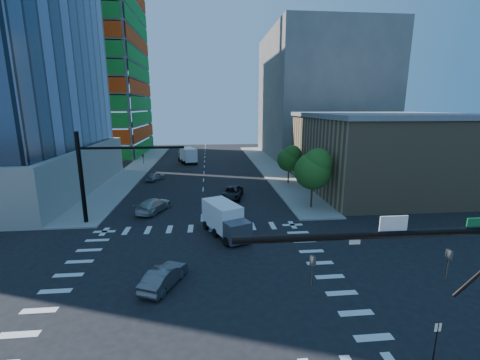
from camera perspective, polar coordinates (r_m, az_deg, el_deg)
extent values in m
plane|color=black|center=(23.30, -7.39, -16.56)|extent=(160.00, 160.00, 0.00)
cube|color=silver|center=(23.30, -7.39, -16.55)|extent=(20.00, 20.00, 0.01)
cube|color=gray|center=(62.45, 5.17, 2.36)|extent=(5.00, 60.00, 0.15)
cube|color=gray|center=(62.80, -17.87, 1.84)|extent=(5.00, 60.00, 0.15)
cube|color=#18882B|center=(84.82, -17.53, 21.19)|extent=(0.12, 24.00, 49.00)
cube|color=#CB3A0B|center=(76.38, -29.54, 21.17)|extent=(24.00, 0.12, 49.00)
cube|color=#967B57|center=(49.12, 23.89, 4.27)|extent=(20.00, 22.00, 10.00)
cube|color=slate|center=(48.71, 24.46, 10.44)|extent=(20.50, 22.50, 0.60)
cube|color=slate|center=(79.75, 13.91, 14.37)|extent=(24.00, 30.00, 28.00)
cylinder|color=black|center=(11.14, 25.46, -8.71)|extent=(10.00, 0.24, 0.24)
imported|color=black|center=(12.66, 32.94, -12.38)|extent=(0.16, 0.20, 1.00)
imported|color=black|center=(10.57, 12.72, -15.43)|extent=(0.16, 0.20, 1.00)
cube|color=white|center=(11.02, 25.63, -7.01)|extent=(0.90, 0.04, 0.50)
cylinder|color=black|center=(34.79, -26.37, 0.31)|extent=(0.40, 0.40, 9.00)
cylinder|color=black|center=(32.87, -18.67, 5.45)|extent=(10.00, 0.24, 0.24)
imported|color=black|center=(32.81, -16.83, 3.62)|extent=(0.16, 0.20, 1.00)
cylinder|color=#382316|center=(37.61, 12.59, -3.06)|extent=(0.20, 0.20, 2.27)
sphere|color=#144D16|center=(36.89, 12.82, 1.55)|extent=(4.16, 4.16, 4.16)
sphere|color=#407C29|center=(36.57, 13.64, 2.97)|extent=(3.25, 3.25, 3.25)
cylinder|color=#382316|center=(48.91, 8.58, 0.57)|extent=(0.20, 0.20, 1.92)
sphere|color=#144D16|center=(48.43, 8.69, 3.59)|extent=(3.52, 3.52, 3.52)
sphere|color=#407C29|center=(48.12, 9.27, 4.50)|extent=(2.75, 2.75, 2.75)
cylinder|color=black|center=(18.18, 31.38, -23.77)|extent=(0.06, 0.06, 2.20)
cube|color=silver|center=(17.69, 31.75, -21.39)|extent=(0.30, 0.03, 0.40)
imported|color=black|center=(40.89, -1.39, -2.28)|extent=(3.46, 5.64, 1.46)
imported|color=#B7B7B7|center=(37.01, -15.11, -4.32)|extent=(3.85, 5.64, 1.52)
imported|color=#A2A6A9|center=(52.58, -14.82, 0.62)|extent=(2.89, 4.11, 1.30)
imported|color=#4F5054|center=(22.26, -13.35, -16.33)|extent=(2.94, 4.34, 1.35)
cube|color=white|center=(28.95, -2.44, -6.73)|extent=(3.74, 4.97, 2.33)
cube|color=#47474F|center=(29.15, -2.43, -7.81)|extent=(2.53, 2.30, 1.71)
cube|color=white|center=(67.58, -9.39, 4.61)|extent=(3.87, 5.51, 2.61)
cube|color=#47474F|center=(67.67, -9.37, 4.06)|extent=(2.76, 2.44, 1.90)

